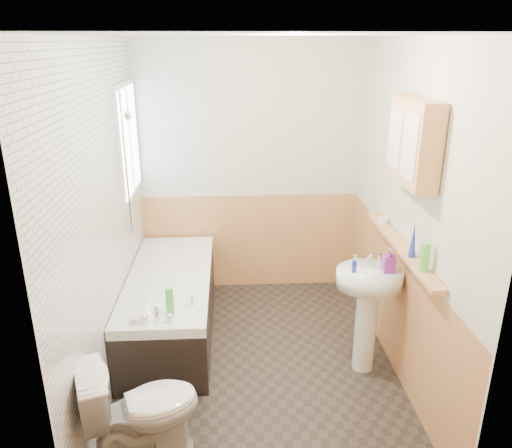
% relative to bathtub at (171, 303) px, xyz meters
% --- Properties ---
extents(floor, '(2.80, 2.80, 0.00)m').
position_rel_bathtub_xyz_m(floor, '(0.73, -0.48, -0.30)').
color(floor, black).
rests_on(floor, ground).
extents(ceiling, '(2.80, 2.80, 0.00)m').
position_rel_bathtub_xyz_m(ceiling, '(0.73, -0.48, 2.20)').
color(ceiling, white).
rests_on(ceiling, ground).
extents(wall_back, '(2.20, 0.02, 2.50)m').
position_rel_bathtub_xyz_m(wall_back, '(0.73, 0.93, 0.95)').
color(wall_back, beige).
rests_on(wall_back, ground).
extents(wall_front, '(2.20, 0.02, 2.50)m').
position_rel_bathtub_xyz_m(wall_front, '(0.73, -1.89, 0.95)').
color(wall_front, beige).
rests_on(wall_front, ground).
extents(wall_left, '(0.02, 2.80, 2.50)m').
position_rel_bathtub_xyz_m(wall_left, '(-0.38, -0.48, 0.95)').
color(wall_left, beige).
rests_on(wall_left, ground).
extents(wall_right, '(0.02, 2.80, 2.50)m').
position_rel_bathtub_xyz_m(wall_right, '(1.84, -0.48, 0.95)').
color(wall_right, beige).
rests_on(wall_right, ground).
extents(wainscot_right, '(0.01, 2.80, 1.00)m').
position_rel_bathtub_xyz_m(wainscot_right, '(1.82, -0.48, 0.20)').
color(wainscot_right, tan).
rests_on(wainscot_right, wall_right).
extents(wainscot_front, '(2.20, 0.01, 1.00)m').
position_rel_bathtub_xyz_m(wainscot_front, '(0.73, -1.87, 0.20)').
color(wainscot_front, tan).
rests_on(wainscot_front, wall_front).
extents(wainscot_back, '(2.20, 0.01, 1.00)m').
position_rel_bathtub_xyz_m(wainscot_back, '(0.73, 0.91, 0.20)').
color(wainscot_back, tan).
rests_on(wainscot_back, wall_back).
extents(tile_cladding_left, '(0.01, 2.80, 2.50)m').
position_rel_bathtub_xyz_m(tile_cladding_left, '(-0.36, -0.48, 0.95)').
color(tile_cladding_left, white).
rests_on(tile_cladding_left, wall_left).
extents(tile_return_back, '(0.75, 0.01, 1.50)m').
position_rel_bathtub_xyz_m(tile_return_back, '(0.01, 0.90, 1.45)').
color(tile_return_back, white).
rests_on(tile_return_back, wall_back).
extents(window, '(0.03, 0.79, 0.99)m').
position_rel_bathtub_xyz_m(window, '(-0.33, 0.47, 1.35)').
color(window, white).
rests_on(window, wall_left).
extents(bathtub, '(0.70, 1.74, 0.72)m').
position_rel_bathtub_xyz_m(bathtub, '(0.00, 0.00, 0.00)').
color(bathtub, black).
rests_on(bathtub, floor).
extents(shower_riser, '(0.10, 0.08, 1.20)m').
position_rel_bathtub_xyz_m(shower_riser, '(-0.31, 0.17, 1.31)').
color(shower_riser, silver).
rests_on(shower_riser, wall_left).
extents(toilet, '(0.81, 0.62, 0.70)m').
position_rel_bathtub_xyz_m(toilet, '(-0.03, -1.40, 0.05)').
color(toilet, white).
rests_on(toilet, floor).
extents(sink, '(0.51, 0.41, 0.98)m').
position_rel_bathtub_xyz_m(sink, '(1.57, -0.59, 0.32)').
color(sink, white).
rests_on(sink, floor).
extents(pine_shelf, '(0.10, 1.44, 0.03)m').
position_rel_bathtub_xyz_m(pine_shelf, '(1.77, -0.61, 0.76)').
color(pine_shelf, tan).
rests_on(pine_shelf, wall_right).
extents(medicine_cabinet, '(0.16, 0.61, 0.56)m').
position_rel_bathtub_xyz_m(medicine_cabinet, '(1.74, -0.71, 1.55)').
color(medicine_cabinet, tan).
rests_on(medicine_cabinet, wall_right).
extents(foam_can, '(0.08, 0.08, 0.19)m').
position_rel_bathtub_xyz_m(foam_can, '(1.77, -1.06, 0.87)').
color(foam_can, '#59C647').
rests_on(foam_can, pine_shelf).
extents(green_bottle, '(0.06, 0.06, 0.25)m').
position_rel_bathtub_xyz_m(green_bottle, '(1.77, -0.83, 0.90)').
color(green_bottle, '#19339E').
rests_on(green_bottle, pine_shelf).
extents(black_jar, '(0.09, 0.09, 0.05)m').
position_rel_bathtub_xyz_m(black_jar, '(1.77, -0.17, 0.80)').
color(black_jar, silver).
rests_on(black_jar, pine_shelf).
extents(soap_bottle, '(0.09, 0.19, 0.08)m').
position_rel_bathtub_xyz_m(soap_bottle, '(1.69, -0.63, 0.61)').
color(soap_bottle, purple).
rests_on(soap_bottle, sink).
extents(clear_bottle, '(0.04, 0.04, 0.09)m').
position_rel_bathtub_xyz_m(clear_bottle, '(1.44, -0.62, 0.61)').
color(clear_bottle, '#19339E').
rests_on(clear_bottle, sink).
extents(blue_gel, '(0.06, 0.05, 0.21)m').
position_rel_bathtub_xyz_m(blue_gel, '(0.08, -0.66, 0.38)').
color(blue_gel, '#59C647').
rests_on(blue_gel, bathtub).
extents(cream_jar, '(0.10, 0.10, 0.05)m').
position_rel_bathtub_xyz_m(cream_jar, '(-0.15, -0.77, 0.30)').
color(cream_jar, silver).
rests_on(cream_jar, bathtub).
extents(orange_bottle, '(0.03, 0.03, 0.08)m').
position_rel_bathtub_xyz_m(orange_bottle, '(0.23, -0.53, 0.32)').
color(orange_bottle, silver).
rests_on(orange_bottle, bathtub).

